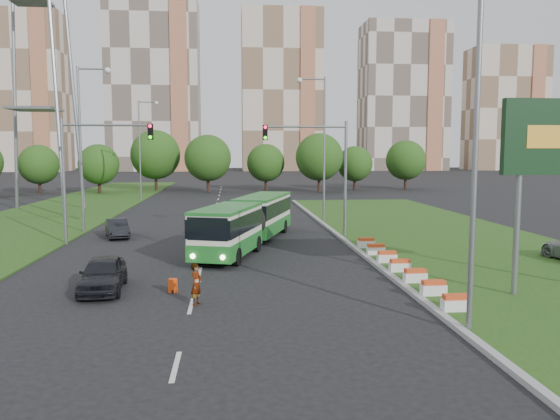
{
  "coord_description": "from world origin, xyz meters",
  "views": [
    {
      "loc": [
        -1.44,
        -26.73,
        5.9
      ],
      "look_at": [
        1.37,
        4.19,
        2.6
      ],
      "focal_mm": 35.0,
      "sensor_mm": 36.0,
      "label": 1
    }
  ],
  "objects": [
    {
      "name": "apartment_tower_cwest",
      "position": [
        -25.0,
        150.0,
        26.0
      ],
      "size": [
        28.0,
        15.0,
        52.0
      ],
      "primitive_type": "cube",
      "color": "beige",
      "rests_on": "ground"
    },
    {
      "name": "tree_line",
      "position": [
        10.0,
        55.0,
        4.5
      ],
      "size": [
        120.0,
        8.0,
        9.0
      ],
      "primitive_type": null,
      "color": "#204512",
      "rests_on": "ground"
    },
    {
      "name": "traffic_mast_median",
      "position": [
        4.78,
        10.0,
        5.35
      ],
      "size": [
        5.76,
        0.32,
        8.0
      ],
      "color": "slate",
      "rests_on": "ground"
    },
    {
      "name": "lane_markings",
      "position": [
        -3.0,
        20.0,
        0.0
      ],
      "size": [
        0.2,
        100.0,
        0.01
      ],
      "primitive_type": null,
      "color": "silver",
      "rests_on": "ground"
    },
    {
      "name": "articulated_bus",
      "position": [
        -0.52,
        7.61,
        1.54
      ],
      "size": [
        2.39,
        15.32,
        2.52
      ],
      "rotation": [
        0.0,
        0.0,
        -0.3
      ],
      "color": "beige",
      "rests_on": "ground"
    },
    {
      "name": "left_verge",
      "position": [
        -18.0,
        25.0,
        0.05
      ],
      "size": [
        12.0,
        110.0,
        0.1
      ],
      "primitive_type": "cube",
      "color": "#244A15",
      "rests_on": "ground"
    },
    {
      "name": "apartment_tower_west",
      "position": [
        -65.0,
        150.0,
        24.0
      ],
      "size": [
        26.0,
        15.0,
        48.0
      ],
      "primitive_type": "cube",
      "color": "beige",
      "rests_on": "ground"
    },
    {
      "name": "midrise_east",
      "position": [
        90.0,
        150.0,
        20.0
      ],
      "size": [
        24.0,
        14.0,
        40.0
      ],
      "primitive_type": "cube",
      "color": "beige",
      "rests_on": "ground"
    },
    {
      "name": "car_left_near",
      "position": [
        -6.89,
        -3.34,
        0.73
      ],
      "size": [
        2.07,
        4.43,
        1.47
      ],
      "primitive_type": "imported",
      "rotation": [
        0.0,
        0.0,
        0.08
      ],
      "color": "black",
      "rests_on": "ground"
    },
    {
      "name": "median_kerb",
      "position": [
        6.05,
        8.0,
        0.09
      ],
      "size": [
        0.3,
        60.0,
        0.18
      ],
      "primitive_type": "cube",
      "color": "#969696",
      "rests_on": "ground"
    },
    {
      "name": "ground",
      "position": [
        0.0,
        0.0,
        0.0
      ],
      "size": [
        360.0,
        360.0,
        0.0
      ],
      "primitive_type": "plane",
      "color": "black",
      "rests_on": "ground"
    },
    {
      "name": "apartment_tower_ceast",
      "position": [
        15.0,
        150.0,
        25.0
      ],
      "size": [
        25.0,
        15.0,
        50.0
      ],
      "primitive_type": "cube",
      "color": "beige",
      "rests_on": "ground"
    },
    {
      "name": "pedestrian",
      "position": [
        -2.79,
        -5.85,
        0.82
      ],
      "size": [
        0.6,
        0.7,
        1.63
      ],
      "primitive_type": "imported",
      "rotation": [
        0.0,
        0.0,
        1.15
      ],
      "color": "gray",
      "rests_on": "ground"
    },
    {
      "name": "shopping_trolley",
      "position": [
        -3.91,
        -3.85,
        0.29
      ],
      "size": [
        0.34,
        0.36,
        0.58
      ],
      "rotation": [
        0.0,
        0.0,
        -0.11
      ],
      "color": "#FF490D",
      "rests_on": "ground"
    },
    {
      "name": "car_left_far",
      "position": [
        -9.3,
        11.64,
        0.64
      ],
      "size": [
        2.42,
        4.1,
        1.28
      ],
      "primitive_type": "imported",
      "rotation": [
        0.0,
        0.0,
        0.3
      ],
      "color": "black",
      "rests_on": "ground"
    },
    {
      "name": "grass_median",
      "position": [
        13.0,
        8.0,
        0.07
      ],
      "size": [
        14.0,
        60.0,
        0.15
      ],
      "primitive_type": "cube",
      "color": "#244A15",
      "rests_on": "ground"
    },
    {
      "name": "flower_planters",
      "position": [
        6.7,
        -1.4,
        0.45
      ],
      "size": [
        1.1,
        13.7,
        0.6
      ],
      "primitive_type": null,
      "color": "white",
      "rests_on": "grass_median"
    },
    {
      "name": "traffic_mast_left",
      "position": [
        -10.38,
        9.0,
        5.35
      ],
      "size": [
        5.76,
        0.32,
        8.0
      ],
      "color": "slate",
      "rests_on": "ground"
    },
    {
      "name": "apartment_tower_east",
      "position": [
        55.0,
        150.0,
        23.5
      ],
      "size": [
        27.0,
        15.0,
        47.0
      ],
      "primitive_type": "cube",
      "color": "beige",
      "rests_on": "ground"
    },
    {
      "name": "street_lamps",
      "position": [
        -3.0,
        10.0,
        6.0
      ],
      "size": [
        36.0,
        60.0,
        12.0
      ],
      "primitive_type": null,
      "color": "slate",
      "rests_on": "ground"
    }
  ]
}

